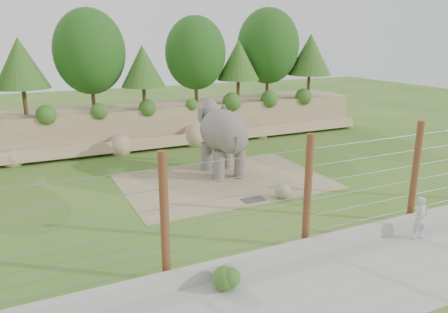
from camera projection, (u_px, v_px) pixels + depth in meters
name	position (u px, v px, depth m)	size (l,w,h in m)	color
ground	(244.00, 203.00, 19.04)	(90.00, 90.00, 0.00)	#326B20
back_embankment	(163.00, 83.00, 29.23)	(30.00, 5.52, 8.77)	#9C7D5C
dirt_patch	(224.00, 181.00, 21.85)	(10.00, 7.00, 0.02)	#8D8058
drain_grate	(253.00, 200.00, 19.31)	(1.00, 0.60, 0.03)	#262628
elephant	(223.00, 141.00, 22.59)	(1.89, 4.41, 3.57)	#55514C
stone_ball	(283.00, 191.00, 19.43)	(0.71, 0.71, 0.71)	gray
retaining_wall	(314.00, 246.00, 14.63)	(26.00, 0.35, 0.50)	#A19F97
walkway	(354.00, 282.00, 12.96)	(26.00, 4.00, 0.01)	#A19F97
barrier_fence	(308.00, 192.00, 14.59)	(20.26, 0.26, 4.00)	#582716
walkway_shrub	(229.00, 279.00, 12.42)	(0.71, 0.71, 0.71)	#235618
zookeeper	(420.00, 218.00, 15.46)	(0.58, 0.38, 1.60)	#B4B8BE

